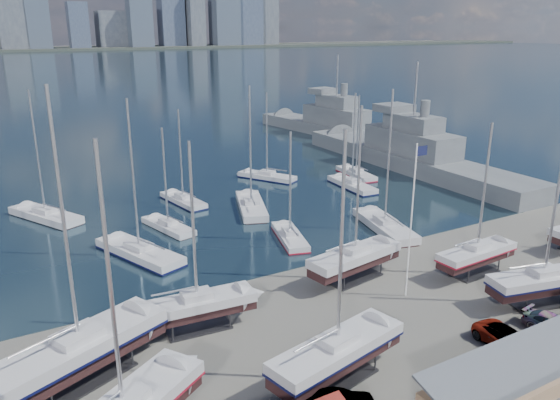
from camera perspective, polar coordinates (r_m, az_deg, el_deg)
ground at (r=43.99m, az=8.56°, el=-11.86°), size 1400.00×1400.00×0.00m
water at (r=341.16m, az=-26.43°, el=12.18°), size 1400.00×600.00×0.40m
sailboat_cradle_0 at (r=37.53m, az=-20.17°, el=-14.51°), size 11.97×7.58×18.59m
sailboat_cradle_2 at (r=41.27m, az=-8.65°, el=-10.81°), size 8.82×3.13×14.26m
sailboat_cradle_3 at (r=35.67m, az=6.02°, el=-15.47°), size 10.37×4.82×16.15m
sailboat_cradle_4 at (r=48.94m, az=7.84°, el=-5.98°), size 9.73×4.11×15.44m
sailboat_cradle_5 at (r=49.11m, az=25.80°, el=-7.63°), size 9.67×4.64×15.14m
sailboat_cradle_6 at (r=52.59m, az=19.87°, el=-5.31°), size 8.58×2.81×13.87m
sailboat_moored_2 at (r=69.49m, az=-23.27°, el=-1.63°), size 7.29×10.62×15.74m
sailboat_moored_3 at (r=55.36m, az=-14.46°, el=-5.49°), size 6.52×11.18×16.14m
sailboat_moored_4 at (r=61.90m, az=-11.60°, el=-2.77°), size 3.98×8.22×11.96m
sailboat_moored_5 at (r=70.71m, az=-10.08°, el=-0.12°), size 3.62×8.67×12.57m
sailboat_moored_6 at (r=57.70m, az=1.04°, el=-3.94°), size 4.48×8.42×12.13m
sailboat_moored_7 at (r=67.21m, az=-3.02°, el=-0.79°), size 6.43×10.84×15.82m
sailboat_moored_8 at (r=80.75m, az=-1.36°, el=2.38°), size 6.61×8.97×13.32m
sailboat_moored_9 at (r=61.68m, az=10.87°, el=-2.81°), size 5.41×11.10×16.15m
sailboat_moored_10 at (r=77.05m, az=7.52°, el=1.48°), size 3.18×9.36×13.77m
sailboat_moored_11 at (r=83.25m, az=7.95°, el=2.68°), size 3.38×8.71×12.69m
naval_ship_east at (r=89.32m, az=13.46°, el=4.28°), size 8.09×46.70×18.19m
naval_ship_west at (r=114.43m, az=5.81°, el=7.52°), size 12.29×42.77×17.80m
car_c at (r=42.28m, az=22.75°, el=-13.34°), size 2.79×5.30×1.42m
car_d at (r=45.60m, az=26.83°, el=-11.62°), size 2.55×4.89×1.35m
flagpole at (r=44.80m, az=13.73°, el=-1.05°), size 1.14×0.12×12.99m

